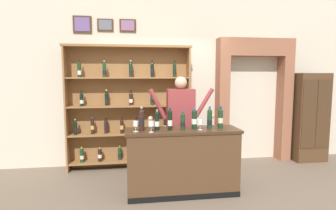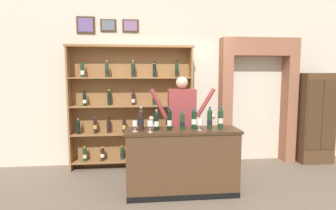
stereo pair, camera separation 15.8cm
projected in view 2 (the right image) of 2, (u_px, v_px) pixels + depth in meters
The scene contains 17 objects.
ground_plane at pixel (173, 194), 4.09m from camera, with size 14.00×14.00×0.02m, color #6B5B4C.
back_wall at pixel (163, 74), 5.46m from camera, with size 12.00×0.19×3.50m.
wine_shelf at pixel (131, 105), 5.17m from camera, with size 2.29×0.31×2.27m.
archway_doorway at pixel (256, 93), 5.56m from camera, with size 1.52×0.45×2.45m.
side_cabinet at pixel (315, 118), 5.49m from camera, with size 0.65×0.40×1.78m.
tasting_counter at pixel (182, 162), 4.05m from camera, with size 1.65×0.51×0.96m.
shopkeeper at pixel (182, 116), 4.56m from camera, with size 1.11×0.22×1.72m.
tasting_bottle_grappa at pixel (141, 119), 3.89m from camera, with size 0.08×0.08×0.34m.
tasting_bottle_riserva at pixel (156, 121), 3.93m from camera, with size 0.07×0.07×0.30m.
tasting_bottle_brunello at pixel (169, 120), 3.93m from camera, with size 0.07×0.07×0.34m.
tasting_bottle_rosso at pixel (182, 121), 3.94m from camera, with size 0.07×0.07×0.28m.
tasting_bottle_chianti at pixel (194, 119), 4.00m from camera, with size 0.08×0.08×0.31m.
tasting_bottle_prosecco at pixel (210, 119), 4.03m from camera, with size 0.07×0.07×0.32m.
tasting_bottle_vin_santo at pixel (221, 118), 4.02m from camera, with size 0.07×0.07×0.33m.
wine_glass_right at pixel (150, 124), 3.79m from camera, with size 0.08×0.08×0.16m.
wine_glass_left at pixel (200, 123), 3.93m from camera, with size 0.08×0.08×0.15m.
wine_glass_spare at pixel (135, 124), 3.84m from camera, with size 0.07×0.07×0.15m.
Camera 2 is at (-0.49, -3.89, 1.75)m, focal length 29.67 mm.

